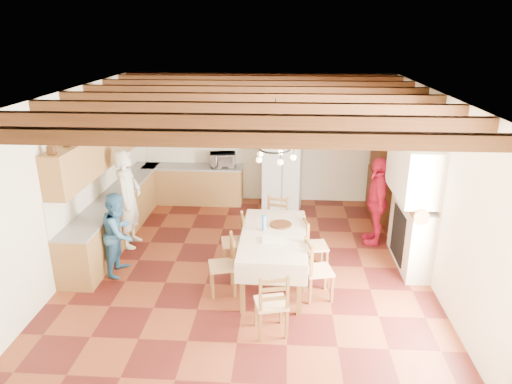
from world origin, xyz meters
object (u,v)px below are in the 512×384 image
(chair_right_near, at_px, (319,269))
(chair_end_near, at_px, (271,302))
(person_woman_blue, at_px, (119,233))
(microwave, at_px, (223,160))
(refrigerator, at_px, (282,175))
(chair_right_far, at_px, (315,245))
(hutch, at_px, (385,167))
(dining_table, at_px, (274,238))
(person_woman_red, at_px, (377,201))
(chair_end_far, at_px, (275,223))
(chair_left_near, at_px, (222,265))
(person_man, at_px, (128,199))
(chair_left_far, at_px, (233,241))

(chair_right_near, distance_m, chair_end_near, 1.16)
(person_woman_blue, height_order, microwave, person_woman_blue)
(refrigerator, xyz_separation_m, chair_right_far, (0.58, -2.78, -0.35))
(hutch, bearing_deg, chair_right_near, -114.06)
(hutch, relative_size, dining_table, 1.12)
(chair_end_near, bearing_deg, person_woman_blue, -43.55)
(dining_table, relative_size, person_woman_red, 1.18)
(person_woman_blue, bearing_deg, chair_right_near, -95.79)
(chair_right_near, distance_m, microwave, 4.43)
(refrigerator, distance_m, chair_end_near, 4.55)
(microwave, bearing_deg, chair_end_far, -69.63)
(refrigerator, bearing_deg, chair_right_far, -71.53)
(chair_left_near, distance_m, person_man, 2.54)
(hutch, height_order, microwave, hutch)
(chair_right_far, bearing_deg, dining_table, 112.83)
(hutch, bearing_deg, refrigerator, 175.45)
(refrigerator, relative_size, chair_right_near, 1.73)
(hutch, bearing_deg, dining_table, -126.45)
(chair_left_far, bearing_deg, chair_right_near, 46.26)
(refrigerator, relative_size, chair_end_near, 1.73)
(refrigerator, bearing_deg, microwave, 174.05)
(dining_table, bearing_deg, chair_left_near, -155.91)
(chair_left_near, distance_m, person_woman_blue, 1.89)
(hutch, relative_size, chair_left_far, 2.34)
(person_woman_red, bearing_deg, hutch, 166.33)
(chair_left_far, relative_size, chair_end_near, 1.00)
(person_man, distance_m, person_woman_blue, 1.06)
(chair_left_near, xyz_separation_m, chair_left_far, (0.08, 0.84, 0.00))
(hutch, height_order, person_woman_red, hutch)
(refrigerator, height_order, dining_table, refrigerator)
(person_woman_red, relative_size, microwave, 2.93)
(chair_left_far, distance_m, person_woman_red, 2.87)
(chair_end_near, distance_m, microwave, 5.05)
(chair_end_near, xyz_separation_m, person_woman_red, (1.90, 2.94, 0.37))
(refrigerator, height_order, chair_left_near, refrigerator)
(chair_right_far, bearing_deg, hutch, -41.17)
(chair_end_far, xyz_separation_m, person_woman_red, (1.91, 0.34, 0.37))
(person_man, bearing_deg, person_woman_red, -84.35)
(chair_right_far, distance_m, chair_end_far, 1.09)
(hutch, distance_m, chair_left_far, 3.97)
(chair_end_far, bearing_deg, chair_end_near, -75.94)
(hutch, bearing_deg, chair_left_near, -131.58)
(refrigerator, relative_size, chair_left_far, 1.73)
(chair_right_far, distance_m, person_woman_blue, 3.30)
(dining_table, height_order, chair_end_near, chair_end_near)
(chair_left_near, bearing_deg, chair_left_far, 160.49)
(hutch, xyz_separation_m, chair_end_near, (-2.31, -4.31, -0.64))
(chair_left_far, bearing_deg, person_man, -120.44)
(hutch, relative_size, chair_end_near, 2.34)
(dining_table, distance_m, microwave, 3.75)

